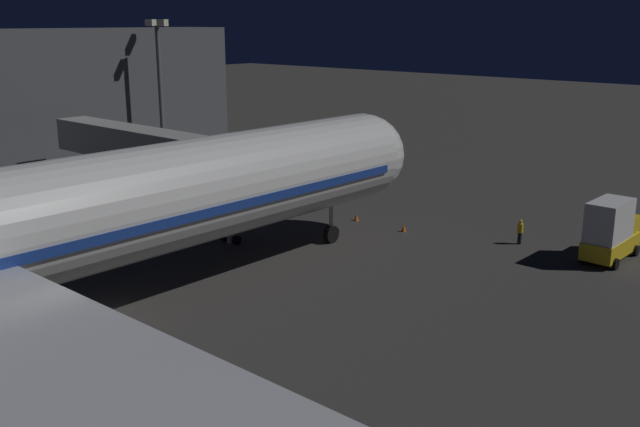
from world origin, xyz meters
name	(u,v)px	position (x,y,z in m)	size (l,w,h in m)	color
ground_plane	(94,323)	(0.00, 0.00, 0.00)	(320.00, 320.00, 0.00)	#383533
jet_bridge	(165,150)	(12.12, -13.71, 5.62)	(22.64, 3.40, 7.15)	#9E9E99
apron_floodlight_mast	(160,86)	(25.50, -23.35, 8.82)	(2.90, 0.50, 14.87)	#59595E
catering_truck	(611,230)	(-15.63, -27.37, 1.96)	(2.36, 5.13, 3.96)	yellow
ground_crew_near_nose_gear	(520,231)	(-9.85, -26.65, 0.95)	(0.40, 0.40, 1.72)	black
traffic_cone_nose_port	(404,228)	(-2.20, -23.84, 0.28)	(0.36, 0.36, 0.55)	orange
traffic_cone_nose_starboard	(356,217)	(2.20, -23.84, 0.28)	(0.36, 0.36, 0.55)	orange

